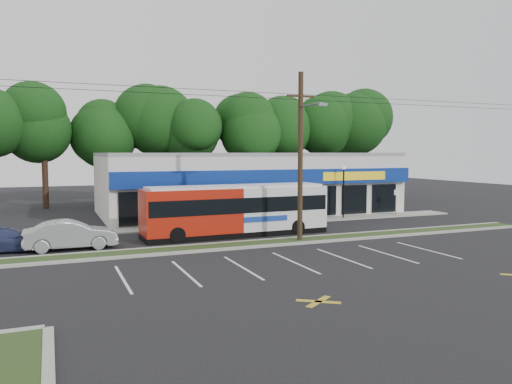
{
  "coord_description": "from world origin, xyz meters",
  "views": [
    {
      "loc": [
        -10.74,
        -25.22,
        5.3
      ],
      "look_at": [
        1.83,
        5.0,
        2.72
      ],
      "focal_mm": 35.0,
      "sensor_mm": 36.0,
      "label": 1
    }
  ],
  "objects_px": {
    "utility_pole": "(298,151)",
    "car_silver": "(71,235)",
    "lamp_post": "(344,186)",
    "pedestrian_a": "(260,216)",
    "sign_post": "(396,198)",
    "metrobus": "(236,209)",
    "pedestrian_b": "(271,218)",
    "car_blue": "(5,240)",
    "car_dark": "(275,212)"
  },
  "relations": [
    {
      "from": "utility_pole",
      "to": "car_silver",
      "type": "bearing_deg",
      "value": 167.61
    },
    {
      "from": "lamp_post",
      "to": "car_silver",
      "type": "distance_m",
      "value": 21.44
    },
    {
      "from": "utility_pole",
      "to": "pedestrian_a",
      "type": "distance_m",
      "value": 6.75
    },
    {
      "from": "sign_post",
      "to": "pedestrian_a",
      "type": "height_order",
      "value": "sign_post"
    },
    {
      "from": "metrobus",
      "to": "pedestrian_b",
      "type": "relative_size",
      "value": 7.76
    },
    {
      "from": "sign_post",
      "to": "pedestrian_b",
      "type": "height_order",
      "value": "sign_post"
    },
    {
      "from": "car_blue",
      "to": "pedestrian_a",
      "type": "height_order",
      "value": "pedestrian_a"
    },
    {
      "from": "utility_pole",
      "to": "lamp_post",
      "type": "relative_size",
      "value": 11.76
    },
    {
      "from": "metrobus",
      "to": "car_dark",
      "type": "distance_m",
      "value": 6.13
    },
    {
      "from": "pedestrian_a",
      "to": "pedestrian_b",
      "type": "height_order",
      "value": "pedestrian_a"
    },
    {
      "from": "sign_post",
      "to": "car_blue",
      "type": "distance_m",
      "value": 29.33
    },
    {
      "from": "sign_post",
      "to": "car_dark",
      "type": "distance_m",
      "value": 11.19
    },
    {
      "from": "utility_pole",
      "to": "car_silver",
      "type": "relative_size",
      "value": 10.22
    },
    {
      "from": "lamp_post",
      "to": "sign_post",
      "type": "height_order",
      "value": "lamp_post"
    },
    {
      "from": "sign_post",
      "to": "pedestrian_a",
      "type": "relative_size",
      "value": 1.14
    },
    {
      "from": "utility_pole",
      "to": "sign_post",
      "type": "relative_size",
      "value": 22.47
    },
    {
      "from": "pedestrian_a",
      "to": "metrobus",
      "type": "bearing_deg",
      "value": 32.66
    },
    {
      "from": "car_silver",
      "to": "pedestrian_a",
      "type": "distance_m",
      "value": 12.46
    },
    {
      "from": "utility_pole",
      "to": "car_silver",
      "type": "height_order",
      "value": "utility_pole"
    },
    {
      "from": "car_dark",
      "to": "car_silver",
      "type": "distance_m",
      "value": 15.34
    },
    {
      "from": "car_dark",
      "to": "metrobus",
      "type": "bearing_deg",
      "value": 127.82
    },
    {
      "from": "car_dark",
      "to": "car_silver",
      "type": "height_order",
      "value": "car_dark"
    },
    {
      "from": "car_blue",
      "to": "pedestrian_a",
      "type": "relative_size",
      "value": 2.32
    },
    {
      "from": "sign_post",
      "to": "car_blue",
      "type": "relative_size",
      "value": 0.49
    },
    {
      "from": "pedestrian_a",
      "to": "sign_post",
      "type": "bearing_deg",
      "value": -170.4
    },
    {
      "from": "lamp_post",
      "to": "pedestrian_a",
      "type": "distance_m",
      "value": 9.11
    },
    {
      "from": "car_dark",
      "to": "utility_pole",
      "type": "bearing_deg",
      "value": 161.81
    },
    {
      "from": "metrobus",
      "to": "pedestrian_b",
      "type": "xyz_separation_m",
      "value": [
        3.12,
        1.5,
        -0.93
      ]
    },
    {
      "from": "car_blue",
      "to": "car_dark",
      "type": "bearing_deg",
      "value": -77.07
    },
    {
      "from": "car_silver",
      "to": "pedestrian_a",
      "type": "bearing_deg",
      "value": -79.6
    },
    {
      "from": "sign_post",
      "to": "metrobus",
      "type": "bearing_deg",
      "value": -165.48
    },
    {
      "from": "pedestrian_a",
      "to": "car_dark",
      "type": "bearing_deg",
      "value": -134.12
    },
    {
      "from": "sign_post",
      "to": "car_silver",
      "type": "relative_size",
      "value": 0.45
    },
    {
      "from": "lamp_post",
      "to": "pedestrian_b",
      "type": "distance_m",
      "value": 8.33
    },
    {
      "from": "lamp_post",
      "to": "metrobus",
      "type": "xyz_separation_m",
      "value": [
        -10.73,
        -4.3,
        -0.96
      ]
    },
    {
      "from": "metrobus",
      "to": "pedestrian_a",
      "type": "relative_size",
      "value": 6.19
    },
    {
      "from": "utility_pole",
      "to": "car_silver",
      "type": "xyz_separation_m",
      "value": [
        -12.57,
        2.76,
        -4.61
      ]
    },
    {
      "from": "sign_post",
      "to": "pedestrian_a",
      "type": "xyz_separation_m",
      "value": [
        -13.5,
        -2.57,
        -0.58
      ]
    },
    {
      "from": "sign_post",
      "to": "car_silver",
      "type": "height_order",
      "value": "sign_post"
    },
    {
      "from": "car_blue",
      "to": "utility_pole",
      "type": "bearing_deg",
      "value": -102.34
    },
    {
      "from": "utility_pole",
      "to": "lamp_post",
      "type": "distance_m",
      "value": 11.67
    },
    {
      "from": "pedestrian_b",
      "to": "car_blue",
      "type": "bearing_deg",
      "value": 12.41
    },
    {
      "from": "utility_pole",
      "to": "car_dark",
      "type": "xyz_separation_m",
      "value": [
        2.0,
        7.57,
        -4.55
      ]
    },
    {
      "from": "car_silver",
      "to": "pedestrian_b",
      "type": "relative_size",
      "value": 3.13
    },
    {
      "from": "lamp_post",
      "to": "car_blue",
      "type": "relative_size",
      "value": 0.94
    },
    {
      "from": "utility_pole",
      "to": "pedestrian_b",
      "type": "bearing_deg",
      "value": 83.72
    },
    {
      "from": "car_blue",
      "to": "car_silver",
      "type": "bearing_deg",
      "value": -100.52
    },
    {
      "from": "sign_post",
      "to": "lamp_post",
      "type": "bearing_deg",
      "value": 177.42
    },
    {
      "from": "car_blue",
      "to": "sign_post",
      "type": "bearing_deg",
      "value": -81.97
    },
    {
      "from": "sign_post",
      "to": "metrobus",
      "type": "relative_size",
      "value": 0.18
    }
  ]
}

